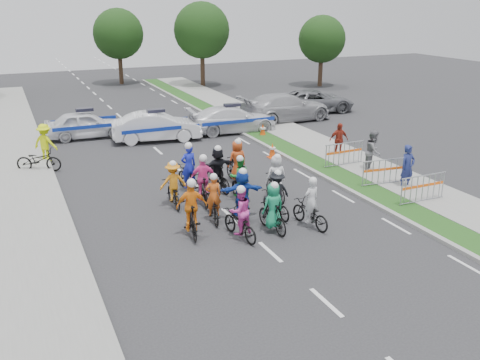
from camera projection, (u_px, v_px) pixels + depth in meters
name	position (u px, v px, depth m)	size (l,w,h in m)	color
ground	(270.00, 252.00, 15.63)	(90.00, 90.00, 0.00)	#28282B
curb_right	(325.00, 178.00, 21.90)	(0.20, 60.00, 0.12)	gray
grass_strip	(340.00, 176.00, 22.17)	(1.20, 60.00, 0.11)	#1F4B18
sidewalk_right	(375.00, 170.00, 22.86)	(2.40, 60.00, 0.13)	gray
sidewalk_left	(23.00, 224.00, 17.43)	(3.00, 60.00, 0.13)	gray
rider_0	(310.00, 210.00, 17.19)	(0.87, 1.77, 1.73)	black
rider_1	(273.00, 212.00, 16.80)	(0.75, 1.65, 1.70)	black
rider_2	(240.00, 219.00, 16.32)	(0.88, 1.80, 1.76)	black
rider_3	(192.00, 214.00, 16.53)	(1.01, 1.86, 1.89)	black
rider_4	(276.00, 198.00, 17.95)	(0.97, 1.70, 1.70)	black
rider_5	(242.00, 197.00, 17.73)	(1.51, 1.80, 1.82)	black
rider_6	(213.00, 205.00, 17.70)	(0.88, 1.73, 1.68)	black
rider_7	(276.00, 182.00, 19.44)	(0.78, 1.73, 1.79)	black
rider_8	(239.00, 183.00, 19.48)	(0.77, 1.75, 1.73)	black
rider_9	(203.00, 185.00, 19.06)	(1.00, 1.85, 1.88)	black
rider_10	(173.00, 188.00, 18.91)	(0.98, 1.71, 1.71)	black
rider_11	(217.00, 172.00, 20.32)	(1.52, 1.81, 1.84)	black
rider_12	(189.00, 175.00, 20.34)	(0.88, 1.99, 1.97)	black
rider_13	(237.00, 165.00, 21.30)	(0.81, 1.79, 1.84)	black
police_car_0	(86.00, 125.00, 28.20)	(1.68, 4.18, 1.43)	silver
police_car_1	(157.00, 127.00, 27.58)	(1.58, 4.54, 1.50)	silver
police_car_2	(232.00, 119.00, 29.41)	(2.00, 4.93, 1.43)	silver
civilian_sedan	(285.00, 107.00, 32.00)	(2.34, 5.75, 1.67)	#A8A8AD
civilian_suv	(315.00, 101.00, 34.64)	(2.38, 5.16, 1.43)	slate
spectator_0	(407.00, 167.00, 20.56)	(0.64, 0.42, 1.75)	navy
spectator_1	(373.00, 151.00, 22.58)	(0.88, 0.68, 1.80)	slate
spectator_2	(339.00, 140.00, 24.81)	(0.94, 0.39, 1.60)	maroon
marshal_hiviz	(45.00, 143.00, 24.03)	(1.12, 0.65, 1.74)	#DFF80D
barrier_0	(422.00, 190.00, 19.06)	(2.00, 0.50, 1.12)	#A5A8AD
barrier_1	(385.00, 173.00, 20.89)	(2.00, 0.50, 1.12)	#A5A8AD
barrier_2	(344.00, 155.00, 23.26)	(2.00, 0.50, 1.12)	#A5A8AD
cone_0	(272.00, 150.00, 24.78)	(0.40, 0.40, 0.70)	#F24C0C
cone_1	(263.00, 130.00, 28.54)	(0.40, 0.40, 0.70)	#F24C0C
parked_bike	(39.00, 160.00, 22.77)	(0.66, 1.90, 1.00)	black
tree_1	(202.00, 30.00, 43.56)	(4.55, 4.55, 6.82)	#382619
tree_2	(322.00, 39.00, 43.80)	(3.85, 3.85, 5.77)	#382619
tree_4	(118.00, 34.00, 44.82)	(4.20, 4.20, 6.30)	#382619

